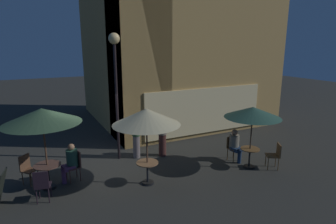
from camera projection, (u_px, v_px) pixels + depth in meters
name	position (u px, v px, depth m)	size (l,w,h in m)	color
ground_plane	(93.00, 168.00, 9.93)	(60.00, 60.00, 0.00)	#2C2C27
cafe_building	(159.00, 30.00, 13.95)	(8.73, 8.45, 9.84)	tan
street_lamp_near_corner	(115.00, 66.00, 9.92)	(0.39, 0.39, 4.63)	black
cafe_table_0	(48.00, 171.00, 8.41)	(0.77, 0.77, 0.76)	black
cafe_table_1	(250.00, 154.00, 9.84)	(0.66, 0.66, 0.71)	black
cafe_table_2	(147.00, 169.00, 8.70)	(0.68, 0.68, 0.71)	black
patio_umbrella_0	(42.00, 116.00, 8.02)	(2.20, 2.20, 2.48)	black
patio_umbrella_1	(253.00, 113.00, 9.49)	(1.91, 1.91, 2.20)	black
patio_umbrella_2	(146.00, 117.00, 8.31)	(2.04, 2.04, 2.41)	black
cafe_chair_0	(42.00, 184.00, 7.63)	(0.47, 0.47, 0.94)	black
cafe_chair_1	(76.00, 163.00, 8.92)	(0.48, 0.48, 0.98)	#523028
cafe_chair_2	(27.00, 167.00, 8.70)	(0.55, 0.55, 0.93)	brown
cafe_chair_3	(232.00, 146.00, 10.51)	(0.42, 0.42, 0.89)	brown
cafe_chair_4	(275.00, 154.00, 9.75)	(0.59, 0.59, 0.91)	brown
patron_seated_0	(71.00, 160.00, 8.80)	(0.54, 0.42, 1.24)	#5B345C
patron_seated_1	(235.00, 143.00, 10.37)	(0.41, 0.55, 1.21)	#1C2F4C
patron_standing_2	(162.00, 135.00, 10.84)	(0.34, 0.34, 1.64)	#43221E
patron_standing_3	(136.00, 135.00, 10.64)	(0.31, 0.31, 1.73)	slate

